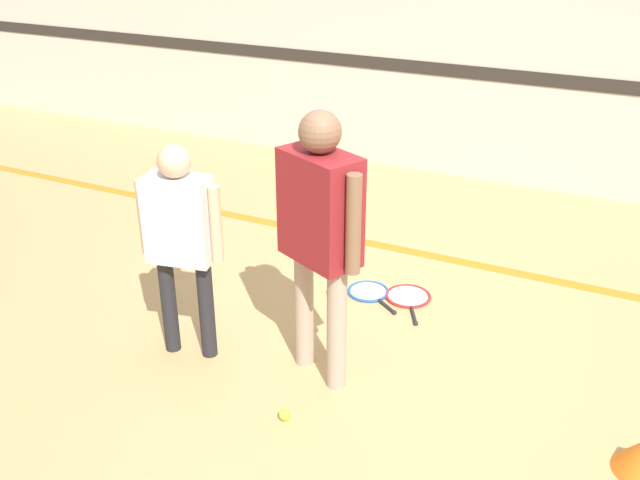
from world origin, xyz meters
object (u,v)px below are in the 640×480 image
tennis_ball_near_instructor (285,414)px  tennis_ball_by_spare_racket (332,291)px  person_student_left (180,231)px  racket_spare_on_floor (369,292)px  racket_second_spare (408,297)px  person_instructor (320,222)px

tennis_ball_near_instructor → tennis_ball_by_spare_racket: bearing=103.9°
person_student_left → racket_spare_on_floor: person_student_left is taller
racket_spare_on_floor → racket_second_spare: 0.27m
person_student_left → tennis_ball_near_instructor: bearing=-32.2°
person_instructor → racket_second_spare: person_instructor is taller
racket_second_spare → tennis_ball_by_spare_racket: tennis_ball_by_spare_racket is taller
person_instructor → tennis_ball_by_spare_racket: bearing=135.0°
person_instructor → tennis_ball_near_instructor: (0.01, -0.45, -0.93)m
tennis_ball_near_instructor → racket_spare_on_floor: bearing=93.6°
racket_spare_on_floor → tennis_ball_near_instructor: size_ratio=7.30×
person_student_left → tennis_ball_near_instructor: (0.81, -0.31, -0.78)m
person_instructor → racket_spare_on_floor: person_instructor is taller
racket_second_spare → tennis_ball_by_spare_racket: bearing=-97.3°
person_instructor → tennis_ball_near_instructor: bearing=-64.0°
racket_spare_on_floor → tennis_ball_by_spare_racket: size_ratio=7.30×
racket_spare_on_floor → tennis_ball_by_spare_racket: (-0.23, -0.13, 0.02)m
tennis_ball_near_instructor → person_instructor: bearing=91.1°
tennis_ball_near_instructor → racket_second_spare: bearing=83.1°
person_student_left → racket_second_spare: (0.98, 1.16, -0.80)m
racket_spare_on_floor → tennis_ball_by_spare_racket: bearing=-115.7°
person_student_left → tennis_ball_by_spare_racket: person_student_left is taller
racket_spare_on_floor → racket_second_spare: bearing=46.9°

